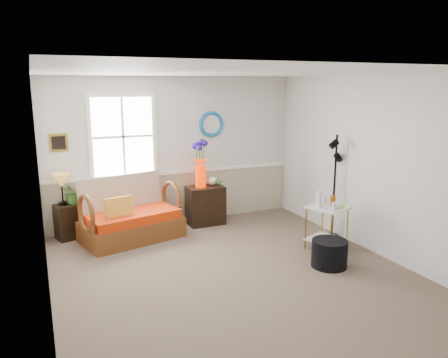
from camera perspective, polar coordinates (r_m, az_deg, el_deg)
name	(u,v)px	position (r m, az deg, el deg)	size (l,w,h in m)	color
floor	(233,273)	(5.93, 1.15, -12.24)	(4.50, 5.00, 0.01)	brown
ceiling	(234,72)	(5.40, 1.27, 13.77)	(4.50, 5.00, 0.01)	white
walls	(233,178)	(5.52, 1.20, 0.14)	(4.51, 5.01, 2.60)	silver
wainscot	(176,197)	(7.97, -6.30, -2.40)	(4.46, 0.02, 0.90)	tan
chair_rail	(175,172)	(7.86, -6.36, 0.90)	(4.46, 0.04, 0.06)	white
window	(123,137)	(7.54, -13.06, 5.42)	(1.14, 0.06, 1.44)	white
picture	(59,143)	(7.44, -20.81, 4.46)	(0.28, 0.03, 0.28)	#AC8A24
mirror	(211,124)	(7.98, -1.69, 7.17)	(0.47, 0.47, 0.07)	#157CAE
loveseat	(131,209)	(7.16, -12.04, -3.88)	(1.53, 0.87, 1.00)	brown
throw_pillow	(119,211)	(6.97, -13.50, -4.05)	(0.43, 0.11, 0.43)	orange
lamp_stand	(67,222)	(7.52, -19.87, -5.29)	(0.32, 0.32, 0.57)	black
table_lamp	(62,189)	(7.41, -20.41, -1.26)	(0.28, 0.28, 0.51)	orange
potted_plant	(72,195)	(7.45, -19.18, -1.94)	(0.34, 0.38, 0.29)	#396425
cabinet	(205,205)	(7.81, -2.43, -3.44)	(0.64, 0.41, 0.69)	black
flower_vase	(201,164)	(7.62, -3.09, 1.97)	(0.24, 0.24, 0.82)	red
side_table	(326,228)	(6.82, 13.24, -6.24)	(0.52, 0.52, 0.66)	#B78431
tabletop_items	(328,199)	(6.70, 13.48, -2.50)	(0.42, 0.42, 0.25)	silver
floor_lamp	(334,187)	(7.24, 14.21, -0.99)	(0.24, 0.24, 1.69)	black
ottoman	(329,253)	(6.24, 13.60, -9.42)	(0.49, 0.49, 0.38)	black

